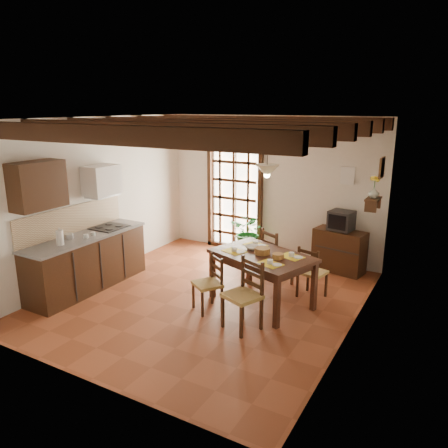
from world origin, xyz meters
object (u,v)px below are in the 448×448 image
Objects in this scene: chair_near_left at (208,293)px; sideboard at (339,251)px; chair_far_right at (311,281)px; chair_far_left at (276,267)px; chair_near_right at (243,308)px; crt_tv at (341,220)px; kitchen_counter at (87,261)px; dining_table at (262,260)px; potted_plant at (249,232)px; pendant_lamp at (267,170)px.

chair_near_left is 2.86m from sideboard.
chair_near_left is 1.70m from chair_far_right.
chair_far_right is (0.71, -0.24, -0.04)m from chair_far_left.
chair_near_right is 2.92m from crt_tv.
chair_far_right reaches higher than sideboard.
kitchen_counter is 2.44× the size of sideboard.
dining_table is at bearing 17.30° from kitchen_counter.
kitchen_counter is 2.31× the size of chair_far_left.
chair_near_left is (2.20, 0.27, -0.21)m from kitchen_counter.
kitchen_counter is 2.66× the size of chair_near_left.
dining_table is 1.76× the size of chair_near_right.
chair_far_left is at bearing -6.10° from chair_far_right.
kitchen_counter is 3.19m from chair_far_left.
kitchen_counter is 2.30× the size of chair_near_right.
kitchen_counter is 2.65× the size of chair_far_right.
chair_near_right is 1.00× the size of chair_far_left.
chair_far_left is at bearing -42.36° from potted_plant.
sideboard is (0.67, 1.96, -0.31)m from dining_table.
potted_plant is (-1.05, 1.70, -0.13)m from dining_table.
chair_near_left is at bearing -78.83° from potted_plant.
potted_plant is at bearing -13.20° from chair_far_left.
sideboard is 1.75m from potted_plant.
chair_far_left reaches higher than sideboard.
chair_far_left is (0.49, 1.44, 0.04)m from chair_near_left.
sideboard is (0.57, 2.80, 0.09)m from chair_near_right.
pendant_lamp reaches higher than sideboard.
crt_tv is at bearing -95.95° from chair_far_left.
kitchen_counter is 2.22m from chair_near_left.
sideboard is at bearing 39.20° from kitchen_counter.
pendant_lamp reaches higher than crt_tv.
chair_far_left is 1.36m from sideboard.
kitchen_counter is at bearing -139.48° from chair_near_left.
sideboard is (3.46, 2.83, -0.08)m from kitchen_counter.
kitchen_counter is 4.85× the size of crt_tv.
crt_tv is at bearing 39.14° from kitchen_counter.
sideboard is at bearing 70.11° from pendant_lamp.
chair_near_right is 0.49× the size of potted_plant.
sideboard is at bearing 99.89° from chair_near_right.
kitchen_counter reaches higher than chair_near_left.
pendant_lamp reaches higher than chair_far_right.
chair_near_left is at bearing 57.84° from chair_far_right.
chair_far_right is 1.83× the size of crt_tv.
chair_far_left is 1.31m from potted_plant.
dining_table is 0.94m from chair_near_right.
pendant_lamp is at bearing -100.39° from crt_tv.
chair_near_right is 2.85m from sideboard.
crt_tv reaches higher than chair_near_right.
chair_near_left is 0.74m from chair_near_right.
potted_plant is at bearing -20.98° from chair_far_right.
chair_near_left is (-0.60, -0.60, -0.44)m from dining_table.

